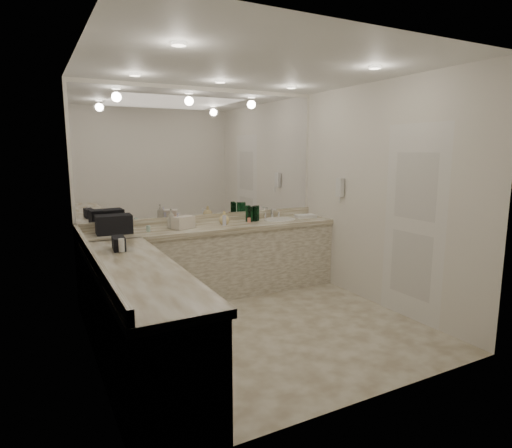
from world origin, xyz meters
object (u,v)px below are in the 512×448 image
black_toiletry_bag (114,224)px  soap_bottle_b (178,221)px  wall_phone (340,187)px  soap_bottle_a (171,218)px  sink (280,220)px  soap_bottle_c (224,218)px  cream_cosmetic_case (183,223)px  hand_towel (306,216)px

black_toiletry_bag → soap_bottle_b: 0.73m
black_toiletry_bag → wall_phone: bearing=-11.0°
soap_bottle_a → sink: bearing=-2.2°
soap_bottle_b → wall_phone: bearing=-13.3°
soap_bottle_a → soap_bottle_c: bearing=-4.4°
black_toiletry_bag → soap_bottle_b: (0.72, -0.06, -0.01)m
sink → wall_phone: 0.91m
wall_phone → soap_bottle_b: wall_phone is taller
soap_bottle_a → black_toiletry_bag: bearing=-178.1°
black_toiletry_bag → soap_bottle_c: black_toiletry_bag is taller
cream_cosmetic_case → soap_bottle_c: soap_bottle_c is taller
black_toiletry_bag → cream_cosmetic_case: bearing=-5.2°
sink → soap_bottle_a: bearing=177.8°
sink → soap_bottle_a: 1.49m
sink → cream_cosmetic_case: cream_cosmetic_case is taller
soap_bottle_a → soap_bottle_b: size_ratio=1.24×
cream_cosmetic_case → soap_bottle_b: 0.07m
wall_phone → soap_bottle_a: (-2.09, 0.56, -0.33)m
cream_cosmetic_case → soap_bottle_b: soap_bottle_b is taller
hand_towel → soap_bottle_a: size_ratio=1.13×
black_toiletry_bag → soap_bottle_c: 1.34m
sink → black_toiletry_bag: size_ratio=1.15×
black_toiletry_bag → hand_towel: black_toiletry_bag is taller
cream_cosmetic_case → soap_bottle_b: (-0.06, 0.02, 0.02)m
black_toiletry_bag → hand_towel: size_ratio=1.43×
sink → hand_towel: (0.41, -0.02, 0.03)m
wall_phone → cream_cosmetic_case: wall_phone is taller
cream_cosmetic_case → soap_bottle_b: size_ratio=1.30×
hand_towel → black_toiletry_bag: bearing=178.8°
soap_bottle_b → soap_bottle_c: bearing=2.5°
hand_towel → soap_bottle_b: 1.83m
sink → black_toiletry_bag: 2.15m
wall_phone → hand_towel: wall_phone is taller
black_toiletry_bag → soap_bottle_a: size_ratio=1.62×
hand_towel → soap_bottle_c: size_ratio=1.58×
sink → wall_phone: wall_phone is taller
black_toiletry_bag → soap_bottle_c: (1.33, -0.03, -0.03)m
cream_cosmetic_case → hand_towel: size_ratio=0.93×
sink → soap_bottle_c: bearing=179.5°
sink → soap_bottle_a: (-1.48, 0.06, 0.12)m
wall_phone → hand_towel: bearing=111.9°
sink → soap_bottle_c: 0.82m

